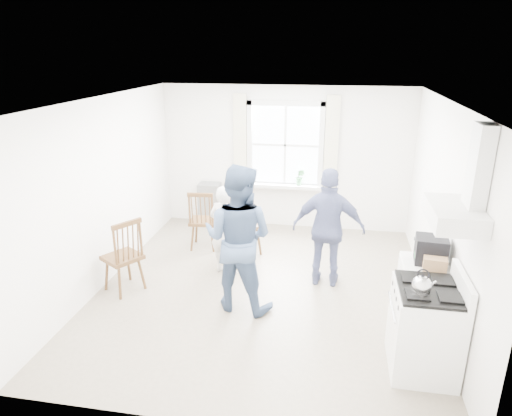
{
  "coord_description": "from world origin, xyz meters",
  "views": [
    {
      "loc": [
        0.89,
        -5.6,
        3.21
      ],
      "look_at": [
        -0.13,
        0.2,
        1.13
      ],
      "focal_mm": 32.0,
      "sensor_mm": 36.0,
      "label": 1
    }
  ],
  "objects_px": {
    "windsor_chair_a": "(202,214)",
    "person_mid": "(238,238)",
    "windsor_chair_b": "(238,217)",
    "person_right": "(328,228)",
    "stereo_stack": "(431,250)",
    "gas_stove": "(425,328)",
    "low_cabinet": "(421,297)",
    "windsor_chair_c": "(126,249)",
    "person_left": "(225,230)"
  },
  "relations": [
    {
      "from": "windsor_chair_a",
      "to": "windsor_chair_c",
      "type": "xyz_separation_m",
      "value": [
        -0.6,
        -1.54,
        0.03
      ]
    },
    {
      "from": "low_cabinet",
      "to": "windsor_chair_c",
      "type": "distance_m",
      "value": 3.8
    },
    {
      "from": "stereo_stack",
      "to": "windsor_chair_c",
      "type": "height_order",
      "value": "stereo_stack"
    },
    {
      "from": "low_cabinet",
      "to": "person_right",
      "type": "height_order",
      "value": "person_right"
    },
    {
      "from": "person_right",
      "to": "windsor_chair_a",
      "type": "bearing_deg",
      "value": -19.17
    },
    {
      "from": "windsor_chair_a",
      "to": "person_left",
      "type": "xyz_separation_m",
      "value": [
        0.57,
        -0.72,
        0.05
      ]
    },
    {
      "from": "windsor_chair_a",
      "to": "person_left",
      "type": "height_order",
      "value": "person_left"
    },
    {
      "from": "windsor_chair_b",
      "to": "person_left",
      "type": "bearing_deg",
      "value": -96.03
    },
    {
      "from": "person_mid",
      "to": "low_cabinet",
      "type": "bearing_deg",
      "value": -173.85
    },
    {
      "from": "windsor_chair_c",
      "to": "low_cabinet",
      "type": "bearing_deg",
      "value": -3.8
    },
    {
      "from": "low_cabinet",
      "to": "windsor_chair_c",
      "type": "height_order",
      "value": "windsor_chair_c"
    },
    {
      "from": "windsor_chair_a",
      "to": "person_left",
      "type": "relative_size",
      "value": 0.75
    },
    {
      "from": "gas_stove",
      "to": "person_left",
      "type": "height_order",
      "value": "person_left"
    },
    {
      "from": "low_cabinet",
      "to": "windsor_chair_c",
      "type": "bearing_deg",
      "value": 176.2
    },
    {
      "from": "person_mid",
      "to": "person_left",
      "type": "bearing_deg",
      "value": -55.44
    },
    {
      "from": "gas_stove",
      "to": "person_left",
      "type": "xyz_separation_m",
      "value": [
        -2.54,
        1.77,
        0.2
      ]
    },
    {
      "from": "stereo_stack",
      "to": "windsor_chair_b",
      "type": "bearing_deg",
      "value": 147.2
    },
    {
      "from": "gas_stove",
      "to": "low_cabinet",
      "type": "bearing_deg",
      "value": 84.32
    },
    {
      "from": "windsor_chair_c",
      "to": "person_left",
      "type": "bearing_deg",
      "value": 34.85
    },
    {
      "from": "windsor_chair_a",
      "to": "person_right",
      "type": "distance_m",
      "value": 2.22
    },
    {
      "from": "windsor_chair_a",
      "to": "person_left",
      "type": "distance_m",
      "value": 0.92
    },
    {
      "from": "stereo_stack",
      "to": "person_mid",
      "type": "xyz_separation_m",
      "value": [
        -2.26,
        0.17,
        -0.1
      ]
    },
    {
      "from": "stereo_stack",
      "to": "person_mid",
      "type": "height_order",
      "value": "person_mid"
    },
    {
      "from": "stereo_stack",
      "to": "person_right",
      "type": "bearing_deg",
      "value": 140.07
    },
    {
      "from": "stereo_stack",
      "to": "windsor_chair_b",
      "type": "xyz_separation_m",
      "value": [
        -2.59,
        1.67,
        -0.39
      ]
    },
    {
      "from": "person_left",
      "to": "person_mid",
      "type": "distance_m",
      "value": 1.01
    },
    {
      "from": "windsor_chair_a",
      "to": "person_mid",
      "type": "bearing_deg",
      "value": -59.2
    },
    {
      "from": "windsor_chair_c",
      "to": "person_left",
      "type": "height_order",
      "value": "person_left"
    },
    {
      "from": "windsor_chair_b",
      "to": "windsor_chair_a",
      "type": "bearing_deg",
      "value": 170.3
    },
    {
      "from": "windsor_chair_b",
      "to": "person_mid",
      "type": "height_order",
      "value": "person_mid"
    },
    {
      "from": "low_cabinet",
      "to": "stereo_stack",
      "type": "relative_size",
      "value": 2.44
    },
    {
      "from": "person_left",
      "to": "person_right",
      "type": "bearing_deg",
      "value": -167.27
    },
    {
      "from": "gas_stove",
      "to": "person_left",
      "type": "bearing_deg",
      "value": 145.18
    },
    {
      "from": "person_left",
      "to": "person_mid",
      "type": "relative_size",
      "value": 0.72
    },
    {
      "from": "low_cabinet",
      "to": "windsor_chair_b",
      "type": "bearing_deg",
      "value": 146.56
    },
    {
      "from": "person_left",
      "to": "windsor_chair_c",
      "type": "bearing_deg",
      "value": 50.79
    },
    {
      "from": "low_cabinet",
      "to": "stereo_stack",
      "type": "height_order",
      "value": "stereo_stack"
    },
    {
      "from": "gas_stove",
      "to": "windsor_chair_a",
      "type": "height_order",
      "value": "gas_stove"
    },
    {
      "from": "stereo_stack",
      "to": "person_mid",
      "type": "relative_size",
      "value": 0.19
    },
    {
      "from": "windsor_chair_c",
      "to": "windsor_chair_a",
      "type": "bearing_deg",
      "value": 68.56
    },
    {
      "from": "low_cabinet",
      "to": "person_right",
      "type": "distance_m",
      "value": 1.54
    },
    {
      "from": "windsor_chair_a",
      "to": "person_mid",
      "type": "height_order",
      "value": "person_mid"
    },
    {
      "from": "person_left",
      "to": "person_mid",
      "type": "xyz_separation_m",
      "value": [
        0.39,
        -0.89,
        0.27
      ]
    },
    {
      "from": "gas_stove",
      "to": "person_right",
      "type": "bearing_deg",
      "value": 121.88
    },
    {
      "from": "gas_stove",
      "to": "windsor_chair_b",
      "type": "xyz_separation_m",
      "value": [
        -2.48,
        2.38,
        0.18
      ]
    },
    {
      "from": "person_right",
      "to": "low_cabinet",
      "type": "bearing_deg",
      "value": 140.8
    },
    {
      "from": "windsor_chair_b",
      "to": "person_right",
      "type": "relative_size",
      "value": 0.64
    },
    {
      "from": "gas_stove",
      "to": "person_left",
      "type": "distance_m",
      "value": 3.1
    },
    {
      "from": "low_cabinet",
      "to": "stereo_stack",
      "type": "bearing_deg",
      "value": 15.7
    },
    {
      "from": "low_cabinet",
      "to": "windsor_chair_a",
      "type": "xyz_separation_m",
      "value": [
        -3.18,
        1.79,
        0.18
      ]
    }
  ]
}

